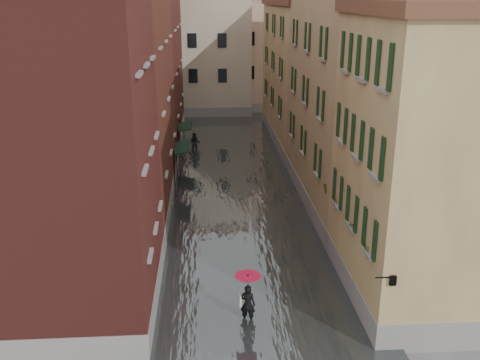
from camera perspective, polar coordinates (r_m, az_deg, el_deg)
name	(u,v)px	position (r m, az deg, el deg)	size (l,w,h in m)	color
ground	(250,275)	(24.88, 1.03, -10.14)	(120.00, 120.00, 0.00)	#595A5C
floodwater	(234,181)	(36.73, -0.67, -0.13)	(10.00, 60.00, 0.20)	#454B4D
building_left_near	(69,154)	(21.07, -17.73, 2.64)	(6.00, 8.00, 13.00)	maroon
building_left_mid	(115,105)	(31.63, -13.18, 7.79)	(6.00, 14.00, 12.50)	#571F1B
building_left_far	(142,62)	(46.23, -10.39, 12.30)	(6.00, 16.00, 14.00)	maroon
building_right_near	(430,166)	(22.49, 19.64, 1.43)	(6.00, 8.00, 11.50)	#9E7651
building_right_mid	(356,98)	(32.42, 12.29, 8.57)	(6.00, 14.00, 13.00)	tan
building_right_far	(308,75)	(46.95, 7.26, 11.01)	(6.00, 16.00, 11.50)	#9E7651
building_end_cream	(193,52)	(59.94, -5.01, 13.50)	(12.00, 9.00, 13.00)	beige
building_end_pink	(273,54)	(62.47, 3.54, 13.29)	(10.00, 9.00, 12.00)	tan
awning_near	(182,148)	(36.20, -6.22, 3.40)	(1.09, 3.20, 2.80)	black
awning_far	(185,127)	(42.15, -5.92, 5.62)	(1.09, 3.00, 2.80)	black
wall_lantern	(392,280)	(19.15, 15.90, -10.18)	(0.71, 0.22, 0.35)	black
window_planters	(347,208)	(23.41, 11.34, -2.95)	(0.59, 7.82, 0.84)	maroon
pedestrian_main	(248,293)	(21.00, 0.83, -11.99)	(1.04, 1.04, 2.06)	black
pedestrian_far	(195,143)	(43.74, -4.82, 3.96)	(0.83, 0.64, 1.70)	black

